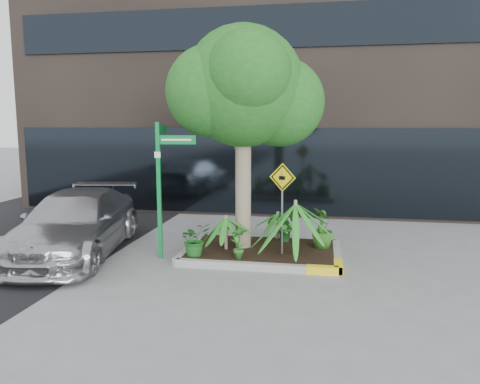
% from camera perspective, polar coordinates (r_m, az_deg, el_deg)
% --- Properties ---
extents(ground, '(80.00, 80.00, 0.00)m').
position_cam_1_polar(ground, '(10.00, 1.32, -8.09)').
color(ground, gray).
rests_on(ground, ground).
extents(planter, '(3.35, 2.36, 0.15)m').
position_cam_1_polar(planter, '(10.21, 2.86, -7.17)').
color(planter, '#9E9E99').
rests_on(planter, ground).
extents(tree, '(3.28, 2.91, 4.93)m').
position_cam_1_polar(tree, '(10.05, 0.41, 12.72)').
color(tree, tan).
rests_on(tree, ground).
extents(palm_front, '(1.29, 1.29, 1.43)m').
position_cam_1_polar(palm_front, '(9.54, 6.78, -1.41)').
color(palm_front, tan).
rests_on(palm_front, ground).
extents(palm_left, '(0.83, 0.83, 0.92)m').
position_cam_1_polar(palm_left, '(10.00, -1.73, -3.14)').
color(palm_left, tan).
rests_on(palm_left, ground).
extents(palm_back, '(0.72, 0.72, 0.80)m').
position_cam_1_polar(palm_back, '(10.93, 4.63, -2.65)').
color(palm_back, tan).
rests_on(palm_back, ground).
extents(parked_car, '(2.60, 4.93, 1.36)m').
position_cam_1_polar(parked_car, '(10.77, -19.41, -3.65)').
color(parked_car, '#AFAFB4').
rests_on(parked_car, ground).
extents(shrub_a, '(0.87, 0.87, 0.68)m').
position_cam_1_polar(shrub_a, '(9.64, -5.53, -5.74)').
color(shrub_a, '#195A1D').
rests_on(shrub_a, planter).
extents(shrub_b, '(0.68, 0.68, 0.87)m').
position_cam_1_polar(shrub_b, '(10.34, 9.99, -4.31)').
color(shrub_b, '#2D641E').
rests_on(shrub_b, planter).
extents(shrub_c, '(0.49, 0.49, 0.68)m').
position_cam_1_polar(shrub_c, '(9.37, -0.11, -6.12)').
color(shrub_c, '#2B6B21').
rests_on(shrub_c, planter).
extents(shrub_d, '(0.47, 0.47, 0.70)m').
position_cam_1_polar(shrub_d, '(10.73, 5.51, -4.23)').
color(shrub_d, '#19581B').
rests_on(shrub_d, planter).
extents(street_sign_post, '(0.89, 0.84, 2.86)m').
position_cam_1_polar(street_sign_post, '(9.87, -9.49, 2.05)').
color(street_sign_post, '#0B8235').
rests_on(street_sign_post, ground).
extents(cattle_sign, '(0.55, 0.22, 1.89)m').
position_cam_1_polar(cattle_sign, '(9.55, 5.18, -0.13)').
color(cattle_sign, slate).
rests_on(cattle_sign, ground).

